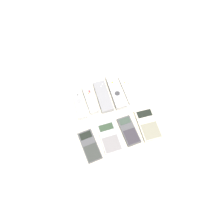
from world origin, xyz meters
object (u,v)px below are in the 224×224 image
remote_2 (103,97)px  calculator_1 (109,137)px  calculator_0 (90,146)px  remote_4 (129,89)px  calculator_3 (148,124)px  remote_0 (79,103)px  remote_3 (116,92)px  calculator_2 (129,131)px  remote_1 (91,100)px

remote_2 → calculator_1: bearing=-98.4°
remote_2 → calculator_0: (-0.13, -0.22, -0.01)m
remote_4 → calculator_3: size_ratio=1.04×
remote_0 → remote_3: bearing=4.3°
remote_3 → remote_4: bearing=-1.5°
calculator_0 → calculator_3: (0.28, 0.01, 0.00)m
remote_0 → remote_4: size_ratio=1.03×
remote_0 → calculator_1: 0.22m
remote_2 → remote_4: size_ratio=1.05×
calculator_1 → calculator_2: calculator_2 is taller
calculator_2 → calculator_3: (0.09, -0.00, 0.00)m
calculator_2 → calculator_3: calculator_3 is taller
remote_4 → calculator_3: calculator_3 is taller
remote_3 → calculator_0: 0.30m
remote_1 → calculator_0: remote_1 is taller
calculator_0 → remote_2: bearing=54.5°
remote_1 → calculator_0: bearing=-107.9°
remote_0 → calculator_1: bearing=-66.1°
remote_3 → calculator_2: 0.21m
remote_4 → calculator_2: same height
remote_3 → calculator_1: (-0.11, -0.21, -0.01)m
remote_4 → calculator_2: size_ratio=1.20×
calculator_1 → calculator_3: size_ratio=0.91×
remote_0 → calculator_2: (0.17, -0.21, -0.00)m
remote_4 → remote_2: bearing=-178.9°
remote_0 → calculator_3: (0.27, -0.21, -0.00)m
remote_2 → remote_4: 0.14m
remote_1 → calculator_2: remote_1 is taller
calculator_2 → remote_4: bearing=66.9°
calculator_3 → remote_1: bearing=139.0°
remote_2 → calculator_3: remote_2 is taller
remote_0 → calculator_0: (-0.01, -0.22, -0.01)m
calculator_2 → remote_0: bearing=128.1°
remote_4 → remote_0: bearing=-179.2°
calculator_1 → remote_0: bearing=112.1°
remote_1 → remote_2: size_ratio=0.86×
remote_1 → calculator_1: size_ratio=1.04×
calculator_0 → calculator_2: bearing=-1.1°
remote_1 → remote_2: bearing=-1.1°
remote_1 → remote_4: 0.20m
remote_4 → calculator_0: 0.34m
remote_0 → remote_1: 0.06m
remote_1 → calculator_1: bearing=-83.8°
remote_2 → remote_0: bearing=-178.3°
remote_0 → calculator_2: remote_0 is taller
remote_2 → calculator_0: 0.25m
remote_3 → calculator_3: (0.08, -0.21, -0.00)m
calculator_0 → calculator_2: 0.18m
remote_0 → remote_3: remote_3 is taller
remote_4 → calculator_0: bearing=-139.9°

